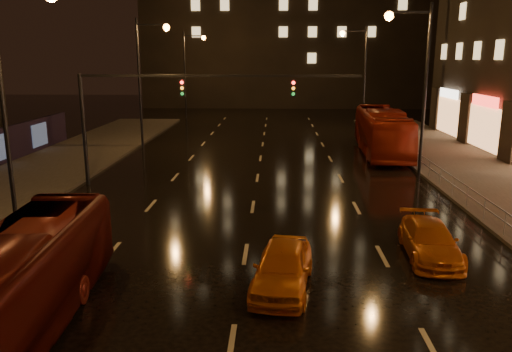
{
  "coord_description": "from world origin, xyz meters",
  "views": [
    {
      "loc": [
        1.06,
        -7.18,
        7.04
      ],
      "look_at": [
        0.31,
        11.94,
        2.5
      ],
      "focal_mm": 35.0,
      "sensor_mm": 36.0,
      "label": 1
    }
  ],
  "objects_px": {
    "bus_red": "(10,290)",
    "bus_curb": "(382,132)",
    "taxi_far": "(430,241)",
    "taxi_near": "(283,267)"
  },
  "relations": [
    {
      "from": "bus_red",
      "to": "bus_curb",
      "type": "relative_size",
      "value": 0.83
    },
    {
      "from": "taxi_near",
      "to": "taxi_far",
      "type": "bearing_deg",
      "value": 35.03
    },
    {
      "from": "bus_curb",
      "to": "taxi_near",
      "type": "height_order",
      "value": "bus_curb"
    },
    {
      "from": "bus_red",
      "to": "taxi_far",
      "type": "bearing_deg",
      "value": 23.16
    },
    {
      "from": "taxi_near",
      "to": "taxi_far",
      "type": "relative_size",
      "value": 0.98
    },
    {
      "from": "bus_red",
      "to": "taxi_near",
      "type": "relative_size",
      "value": 2.39
    },
    {
      "from": "taxi_far",
      "to": "bus_red",
      "type": "bearing_deg",
      "value": -150.09
    },
    {
      "from": "bus_red",
      "to": "bus_curb",
      "type": "bearing_deg",
      "value": 57.96
    },
    {
      "from": "taxi_far",
      "to": "taxi_near",
      "type": "bearing_deg",
      "value": -148.92
    },
    {
      "from": "bus_red",
      "to": "taxi_far",
      "type": "height_order",
      "value": "bus_red"
    }
  ]
}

